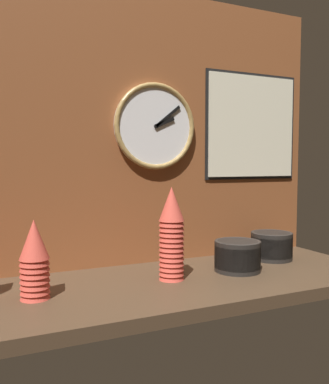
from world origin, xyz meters
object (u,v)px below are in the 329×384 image
(bowl_stack_right, at_px, (237,255))
(cup_stack_left, at_px, (34,259))
(cup_stack_center_right, at_px, (171,233))
(bowl_stack_far_right, at_px, (272,245))
(menu_board, at_px, (252,126))
(wall_clock, at_px, (155,126))

(bowl_stack_right, bearing_deg, cup_stack_left, -178.45)
(cup_stack_center_right, relative_size, cup_stack_left, 1.36)
(bowl_stack_far_right, xyz_separation_m, menu_board, (0.00, 0.15, 0.49))
(cup_stack_center_right, bearing_deg, bowl_stack_far_right, 10.54)
(cup_stack_left, relative_size, bowl_stack_right, 1.38)
(cup_stack_center_right, height_order, bowl_stack_far_right, cup_stack_center_right)
(wall_clock, distance_m, menu_board, 0.46)
(cup_stack_center_right, relative_size, bowl_stack_far_right, 1.88)
(cup_stack_left, relative_size, menu_board, 0.50)
(cup_stack_left, relative_size, bowl_stack_far_right, 1.38)
(cup_stack_center_right, distance_m, cup_stack_left, 0.44)
(cup_stack_center_right, bearing_deg, cup_stack_left, -177.62)
(cup_stack_center_right, distance_m, bowl_stack_right, 0.28)
(bowl_stack_right, xyz_separation_m, bowl_stack_far_right, (0.23, 0.09, 0.00))
(bowl_stack_right, relative_size, menu_board, 0.36)
(wall_clock, relative_size, menu_board, 0.73)
(cup_stack_center_right, height_order, wall_clock, wall_clock)
(menu_board, bearing_deg, bowl_stack_right, -134.25)
(cup_stack_left, height_order, wall_clock, wall_clock)
(cup_stack_center_right, distance_m, bowl_stack_far_right, 0.51)
(bowl_stack_far_right, xyz_separation_m, wall_clock, (-0.46, 0.14, 0.48))
(bowl_stack_far_right, bearing_deg, wall_clock, 162.97)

